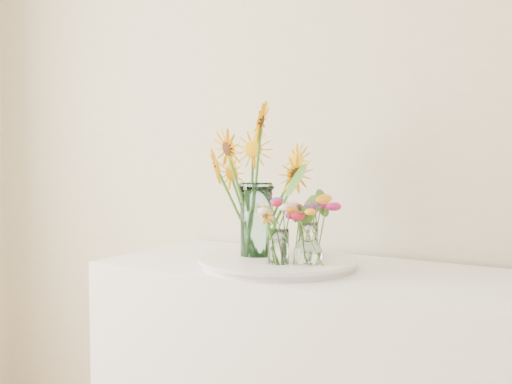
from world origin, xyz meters
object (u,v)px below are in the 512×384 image
small_vase_a (278,247)px  small_vase_b (308,244)px  mason_jar (256,220)px  tray (278,263)px  small_vase_c (308,239)px

small_vase_a → small_vase_b: size_ratio=0.86×
mason_jar → small_vase_a: bearing=-33.5°
tray → small_vase_c: 0.13m
mason_jar → small_vase_b: 0.22m
mason_jar → small_vase_a: size_ratio=2.20×
tray → small_vase_c: small_vase_c is taller
small_vase_a → tray: bearing=120.3°
mason_jar → small_vase_c: (0.14, 0.10, -0.06)m
mason_jar → small_vase_c: bearing=35.1°
small_vase_a → mason_jar: bearing=146.5°
small_vase_a → small_vase_c: small_vase_c is taller
tray → mason_jar: size_ratio=1.97×
tray → small_vase_a: size_ratio=4.33×
mason_jar → small_vase_b: (0.21, -0.04, -0.06)m
small_vase_b → small_vase_a: bearing=-150.4°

